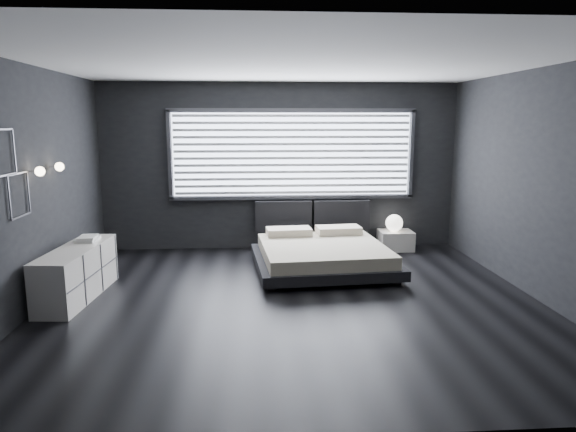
{
  "coord_description": "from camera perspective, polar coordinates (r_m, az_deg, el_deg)",
  "views": [
    {
      "loc": [
        -0.47,
        -5.94,
        2.16
      ],
      "look_at": [
        0.0,
        0.85,
        0.9
      ],
      "focal_mm": 32.0,
      "sensor_mm": 36.0,
      "label": 1
    }
  ],
  "objects": [
    {
      "name": "book_stack",
      "position": [
        7.14,
        -21.39,
        -2.34
      ],
      "size": [
        0.26,
        0.33,
        0.07
      ],
      "color": "silver",
      "rests_on": "dresser"
    },
    {
      "name": "headboard",
      "position": [
        8.79,
        2.73,
        0.05
      ],
      "size": [
        1.96,
        0.16,
        0.52
      ],
      "color": "black",
      "rests_on": "ground"
    },
    {
      "name": "wall_art_lower",
      "position": [
        6.22,
        -27.68,
        2.08
      ],
      "size": [
        0.01,
        0.48,
        0.48
      ],
      "color": "#47474C",
      "rests_on": "ground"
    },
    {
      "name": "bed",
      "position": [
        7.57,
        3.85,
        -4.27
      ],
      "size": [
        2.1,
        2.02,
        0.51
      ],
      "color": "black",
      "rests_on": "ground"
    },
    {
      "name": "nightstand",
      "position": [
        8.95,
        11.86,
        -2.64
      ],
      "size": [
        0.56,
        0.47,
        0.32
      ],
      "primitive_type": "cube",
      "rotation": [
        0.0,
        0.0,
        -0.01
      ],
      "color": "silver",
      "rests_on": "ground"
    },
    {
      "name": "wall_art_upper",
      "position": [
        5.96,
        -29.02,
        6.2
      ],
      "size": [
        0.01,
        0.48,
        0.48
      ],
      "color": "#47474C",
      "rests_on": "ground"
    },
    {
      "name": "window",
      "position": [
        8.68,
        0.49,
        6.85
      ],
      "size": [
        4.14,
        0.09,
        1.52
      ],
      "color": "white",
      "rests_on": "ground"
    },
    {
      "name": "sconce_far",
      "position": [
        7.04,
        -24.08,
        5.02
      ],
      "size": [
        0.18,
        0.11,
        0.11
      ],
      "color": "silver",
      "rests_on": "ground"
    },
    {
      "name": "dresser",
      "position": [
        6.88,
        -22.36,
        -5.86
      ],
      "size": [
        0.59,
        1.62,
        0.63
      ],
      "color": "silver",
      "rests_on": "ground"
    },
    {
      "name": "room",
      "position": [
        6.01,
        0.55,
        3.22
      ],
      "size": [
        6.04,
        6.0,
        2.8
      ],
      "color": "black",
      "rests_on": "ground"
    },
    {
      "name": "orb_lamp",
      "position": [
        8.85,
        11.72,
        -0.76
      ],
      "size": [
        0.29,
        0.29,
        0.29
      ],
      "primitive_type": "sphere",
      "color": "white",
      "rests_on": "nightstand"
    },
    {
      "name": "sconce_near",
      "position": [
        6.48,
        -25.88,
        4.49
      ],
      "size": [
        0.18,
        0.11,
        0.11
      ],
      "color": "silver",
      "rests_on": "ground"
    }
  ]
}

